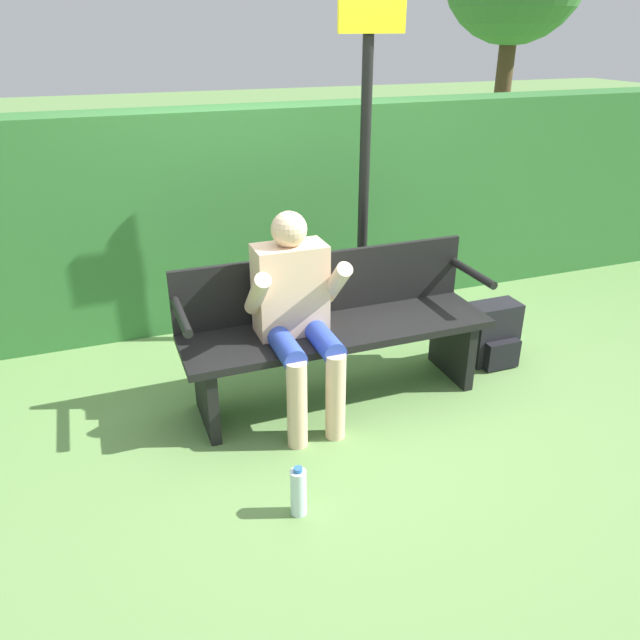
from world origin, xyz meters
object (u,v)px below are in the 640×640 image
at_px(water_bottle, 298,492).
at_px(park_bench, 334,326).
at_px(person_seated, 296,308).
at_px(backpack, 494,335).

bearing_deg(water_bottle, park_bench, 59.74).
xyz_separation_m(person_seated, backpack, (1.43, 0.11, -0.47)).
distance_m(backpack, water_bottle, 1.95).
height_order(park_bench, water_bottle, park_bench).
height_order(person_seated, water_bottle, person_seated).
bearing_deg(park_bench, backpack, -0.49).
bearing_deg(person_seated, backpack, 4.26).
distance_m(person_seated, water_bottle, 1.03).
bearing_deg(person_seated, park_bench, 23.22).
distance_m(park_bench, water_bottle, 1.14).
distance_m(park_bench, person_seated, 0.36).
xyz_separation_m(park_bench, backpack, (1.16, -0.01, -0.26)).
relative_size(backpack, water_bottle, 1.61).
bearing_deg(park_bench, water_bottle, -120.26).
bearing_deg(backpack, water_bottle, -151.40).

